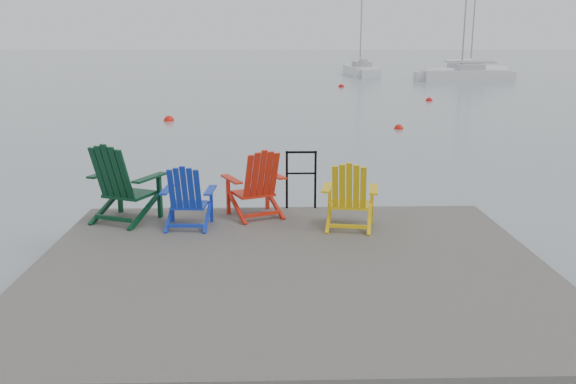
{
  "coord_description": "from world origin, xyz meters",
  "views": [
    {
      "loc": [
        -0.22,
        -6.68,
        3.03
      ],
      "look_at": [
        0.04,
        2.08,
        0.85
      ],
      "focal_mm": 38.0,
      "sensor_mm": 36.0,
      "label": 1
    }
  ],
  "objects_px": {
    "chair_green": "(122,183)",
    "buoy_c": "(429,101)",
    "chair_red": "(256,183)",
    "sailboat_near": "(361,71)",
    "chair_yellow": "(350,195)",
    "buoy_a": "(399,129)",
    "buoy_b": "(169,121)",
    "sailboat_mid": "(467,73)",
    "buoy_d": "(341,87)",
    "sailboat_far": "(466,76)",
    "chair_blue": "(187,196)",
    "handrail": "(301,174)"
  },
  "relations": [
    {
      "from": "sailboat_far",
      "to": "chair_yellow",
      "type": "bearing_deg",
      "value": 156.74
    },
    {
      "from": "handrail",
      "to": "chair_red",
      "type": "bearing_deg",
      "value": -145.16
    },
    {
      "from": "sailboat_far",
      "to": "buoy_b",
      "type": "height_order",
      "value": "sailboat_far"
    },
    {
      "from": "chair_green",
      "to": "buoy_c",
      "type": "bearing_deg",
      "value": 90.12
    },
    {
      "from": "handrail",
      "to": "sailboat_mid",
      "type": "height_order",
      "value": "sailboat_mid"
    },
    {
      "from": "buoy_a",
      "to": "buoy_b",
      "type": "relative_size",
      "value": 0.8
    },
    {
      "from": "chair_green",
      "to": "handrail",
      "type": "bearing_deg",
      "value": 38.51
    },
    {
      "from": "sailboat_far",
      "to": "buoy_a",
      "type": "xyz_separation_m",
      "value": [
        -10.61,
        -26.15,
        -0.36
      ]
    },
    {
      "from": "sailboat_near",
      "to": "sailboat_mid",
      "type": "distance_m",
      "value": 9.07
    },
    {
      "from": "sailboat_near",
      "to": "buoy_c",
      "type": "bearing_deg",
      "value": -91.98
    },
    {
      "from": "handrail",
      "to": "chair_green",
      "type": "xyz_separation_m",
      "value": [
        -2.57,
        -0.65,
        0.03
      ]
    },
    {
      "from": "sailboat_near",
      "to": "chair_blue",
      "type": "bearing_deg",
      "value": -103.51
    },
    {
      "from": "chair_yellow",
      "to": "buoy_c",
      "type": "bearing_deg",
      "value": 83.51
    },
    {
      "from": "buoy_a",
      "to": "buoy_d",
      "type": "bearing_deg",
      "value": 89.33
    },
    {
      "from": "chair_green",
      "to": "sailboat_far",
      "type": "distance_m",
      "value": 42.59
    },
    {
      "from": "chair_green",
      "to": "buoy_d",
      "type": "height_order",
      "value": "chair_green"
    },
    {
      "from": "chair_red",
      "to": "buoy_c",
      "type": "distance_m",
      "value": 24.3
    },
    {
      "from": "chair_red",
      "to": "sailboat_near",
      "type": "bearing_deg",
      "value": 56.01
    },
    {
      "from": "chair_green",
      "to": "chair_blue",
      "type": "relative_size",
      "value": 1.27
    },
    {
      "from": "sailboat_near",
      "to": "sailboat_far",
      "type": "bearing_deg",
      "value": -48.69
    },
    {
      "from": "chair_green",
      "to": "chair_red",
      "type": "bearing_deg",
      "value": 29.7
    },
    {
      "from": "chair_blue",
      "to": "sailboat_near",
      "type": "bearing_deg",
      "value": 82.17
    },
    {
      "from": "chair_green",
      "to": "chair_yellow",
      "type": "height_order",
      "value": "chair_green"
    },
    {
      "from": "chair_yellow",
      "to": "buoy_d",
      "type": "height_order",
      "value": "chair_yellow"
    },
    {
      "from": "chair_red",
      "to": "buoy_a",
      "type": "height_order",
      "value": "chair_red"
    },
    {
      "from": "sailboat_mid",
      "to": "buoy_d",
      "type": "distance_m",
      "value": 16.56
    },
    {
      "from": "sailboat_far",
      "to": "buoy_b",
      "type": "xyz_separation_m",
      "value": [
        -19.07,
        -23.71,
        -0.36
      ]
    },
    {
      "from": "chair_green",
      "to": "buoy_a",
      "type": "bearing_deg",
      "value": 86.91
    },
    {
      "from": "chair_yellow",
      "to": "buoy_c",
      "type": "height_order",
      "value": "chair_yellow"
    },
    {
      "from": "chair_blue",
      "to": "buoy_a",
      "type": "relative_size",
      "value": 2.76
    },
    {
      "from": "chair_red",
      "to": "sailboat_far",
      "type": "distance_m",
      "value": 41.7
    },
    {
      "from": "buoy_b",
      "to": "buoy_d",
      "type": "distance_m",
      "value": 19.43
    },
    {
      "from": "chair_red",
      "to": "buoy_b",
      "type": "bearing_deg",
      "value": 80.07
    },
    {
      "from": "chair_red",
      "to": "buoy_b",
      "type": "distance_m",
      "value": 15.54
    },
    {
      "from": "handrail",
      "to": "sailboat_near",
      "type": "relative_size",
      "value": 0.08
    },
    {
      "from": "buoy_c",
      "to": "buoy_a",
      "type": "bearing_deg",
      "value": -109.94
    },
    {
      "from": "chair_green",
      "to": "buoy_a",
      "type": "xyz_separation_m",
      "value": [
        6.64,
        12.79,
        -1.07
      ]
    },
    {
      "from": "chair_yellow",
      "to": "buoy_a",
      "type": "relative_size",
      "value": 2.93
    },
    {
      "from": "chair_green",
      "to": "sailboat_near",
      "type": "relative_size",
      "value": 0.11
    },
    {
      "from": "chair_red",
      "to": "sailboat_mid",
      "type": "distance_m",
      "value": 46.98
    },
    {
      "from": "chair_blue",
      "to": "buoy_c",
      "type": "distance_m",
      "value": 25.1
    },
    {
      "from": "chair_blue",
      "to": "sailboat_near",
      "type": "distance_m",
      "value": 47.59
    },
    {
      "from": "chair_yellow",
      "to": "buoy_d",
      "type": "distance_m",
      "value": 33.26
    },
    {
      "from": "sailboat_far",
      "to": "buoy_d",
      "type": "bearing_deg",
      "value": 117.8
    },
    {
      "from": "chair_green",
      "to": "buoy_b",
      "type": "relative_size",
      "value": 2.8
    },
    {
      "from": "chair_yellow",
      "to": "sailboat_mid",
      "type": "height_order",
      "value": "sailboat_mid"
    },
    {
      "from": "chair_green",
      "to": "buoy_c",
      "type": "distance_m",
      "value": 25.18
    },
    {
      "from": "chair_green",
      "to": "buoy_c",
      "type": "relative_size",
      "value": 3.2
    },
    {
      "from": "chair_red",
      "to": "buoy_c",
      "type": "xyz_separation_m",
      "value": [
        8.43,
        22.77,
        -1.01
      ]
    },
    {
      "from": "chair_blue",
      "to": "chair_red",
      "type": "relative_size",
      "value": 0.88
    }
  ]
}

